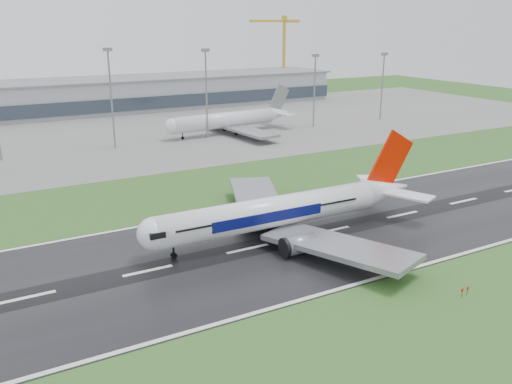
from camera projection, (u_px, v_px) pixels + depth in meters
ground at (331, 231)px, 113.16m from camera, size 520.00×520.00×0.00m
runway at (331, 230)px, 113.14m from camera, size 400.00×45.00×0.10m
apron at (146, 131)px, 217.44m from camera, size 400.00×130.00×0.08m
terminal at (107, 95)px, 265.25m from camera, size 240.00×36.00×15.00m
main_airliner at (290, 191)px, 108.24m from camera, size 63.89×60.92×18.63m
parked_airliner at (229, 112)px, 210.27m from camera, size 63.50×59.93×17.06m
tower_crane at (284, 56)px, 324.77m from camera, size 44.15×19.30×45.70m
floodmast_2 at (112, 101)px, 182.84m from camera, size 0.64×0.64×32.80m
floodmast_3 at (207, 96)px, 199.27m from camera, size 0.64×0.64×31.78m
floodmast_4 at (314, 92)px, 222.23m from camera, size 0.64×0.64×28.55m
floodmast_5 at (382, 88)px, 239.21m from camera, size 0.64×0.64×28.16m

